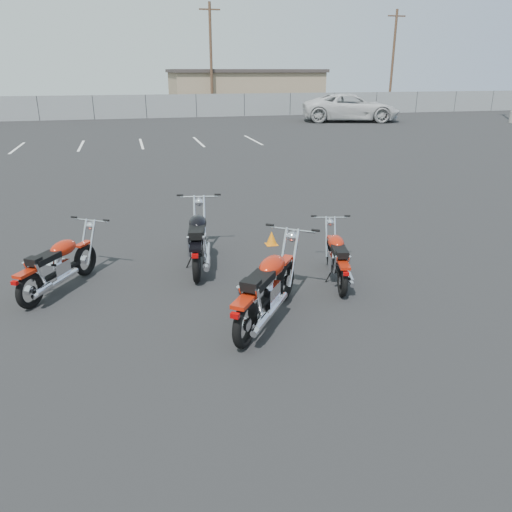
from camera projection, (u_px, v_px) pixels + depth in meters
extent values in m
plane|color=black|center=(253.00, 307.00, 8.04)|extent=(120.00, 120.00, 0.00)
torus|color=black|center=(85.00, 260.00, 9.22)|extent=(0.41, 0.56, 0.60)
cylinder|color=silver|center=(85.00, 260.00, 9.22)|extent=(0.17, 0.19, 0.16)
torus|color=black|center=(30.00, 291.00, 7.93)|extent=(0.41, 0.56, 0.60)
cylinder|color=silver|center=(30.00, 291.00, 7.93)|extent=(0.17, 0.19, 0.16)
cube|color=black|center=(59.00, 272.00, 8.56)|extent=(0.64, 0.94, 0.06)
cube|color=silver|center=(57.00, 270.00, 8.50)|extent=(0.44, 0.47, 0.30)
cylinder|color=silver|center=(56.00, 260.00, 8.44)|extent=(0.30, 0.32, 0.26)
ellipsoid|color=#A81E0A|center=(63.00, 248.00, 8.59)|extent=(0.56, 0.65, 0.25)
cube|color=black|center=(45.00, 258.00, 8.17)|extent=(0.51, 0.60, 0.10)
cube|color=black|center=(33.00, 261.00, 7.94)|extent=(0.28, 0.27, 0.12)
cube|color=#A81E0A|center=(26.00, 273.00, 7.81)|extent=(0.37, 0.45, 0.05)
cube|color=#A81E0A|center=(83.00, 244.00, 9.11)|extent=(0.29, 0.35, 0.04)
cylinder|color=silver|center=(40.00, 274.00, 7.95)|extent=(0.14, 0.18, 0.39)
cylinder|color=silver|center=(28.00, 272.00, 8.01)|extent=(0.14, 0.18, 0.39)
cylinder|color=silver|center=(56.00, 283.00, 8.27)|extent=(0.66, 0.98, 0.13)
cylinder|color=silver|center=(43.00, 289.00, 7.98)|extent=(0.29, 0.36, 0.13)
cylinder|color=silver|center=(91.00, 242.00, 9.19)|extent=(0.25, 0.36, 0.78)
cylinder|color=silver|center=(83.00, 241.00, 9.24)|extent=(0.25, 0.36, 0.78)
sphere|color=silver|center=(91.00, 226.00, 9.27)|extent=(0.22, 0.22, 0.16)
cylinder|color=silver|center=(91.00, 220.00, 9.25)|extent=(0.61, 0.39, 0.03)
cylinder|color=black|center=(106.00, 220.00, 9.12)|extent=(0.12, 0.09, 0.04)
cylinder|color=black|center=(74.00, 217.00, 9.32)|extent=(0.12, 0.09, 0.04)
cylinder|color=black|center=(50.00, 283.00, 8.58)|extent=(0.14, 0.10, 0.30)
cube|color=#990505|center=(15.00, 283.00, 7.60)|extent=(0.12, 0.10, 0.06)
torus|color=black|center=(200.00, 236.00, 10.41)|extent=(0.24, 0.68, 0.67)
cylinder|color=silver|center=(200.00, 236.00, 10.41)|extent=(0.14, 0.20, 0.18)
torus|color=black|center=(196.00, 265.00, 8.89)|extent=(0.24, 0.68, 0.67)
cylinder|color=silver|center=(196.00, 265.00, 8.89)|extent=(0.14, 0.20, 0.18)
cube|color=black|center=(198.00, 247.00, 9.64)|extent=(0.32, 1.18, 0.07)
cube|color=silver|center=(198.00, 245.00, 9.56)|extent=(0.39, 0.48, 0.34)
cylinder|color=silver|center=(197.00, 235.00, 9.49)|extent=(0.27, 0.32, 0.30)
ellipsoid|color=black|center=(198.00, 223.00, 9.68)|extent=(0.46, 0.70, 0.29)
cube|color=black|center=(197.00, 232.00, 9.18)|extent=(0.40, 0.66, 0.11)
cube|color=black|center=(196.00, 235.00, 8.90)|extent=(0.28, 0.24, 0.13)
cube|color=black|center=(196.00, 246.00, 8.75)|extent=(0.28, 0.50, 0.06)
cube|color=black|center=(199.00, 220.00, 10.29)|extent=(0.21, 0.40, 0.04)
cylinder|color=silver|center=(204.00, 246.00, 8.96)|extent=(0.09, 0.21, 0.44)
cylinder|color=silver|center=(189.00, 247.00, 8.94)|extent=(0.09, 0.21, 0.44)
cylinder|color=silver|center=(207.00, 256.00, 9.36)|extent=(0.32, 1.23, 0.14)
cylinder|color=silver|center=(207.00, 262.00, 9.02)|extent=(0.20, 0.41, 0.15)
cylinder|color=silver|center=(204.00, 218.00, 10.42)|extent=(0.13, 0.45, 0.88)
cylinder|color=silver|center=(195.00, 218.00, 10.41)|extent=(0.13, 0.45, 0.88)
sphere|color=silver|center=(199.00, 202.00, 10.48)|extent=(0.21, 0.21, 0.18)
cylinder|color=silver|center=(199.00, 197.00, 10.46)|extent=(0.78, 0.17, 0.03)
cylinder|color=black|center=(218.00, 195.00, 10.45)|extent=(0.14, 0.06, 0.04)
cylinder|color=black|center=(180.00, 195.00, 10.40)|extent=(0.14, 0.06, 0.04)
cylinder|color=black|center=(190.00, 260.00, 9.60)|extent=(0.18, 0.06, 0.34)
cube|color=#990505|center=(195.00, 256.00, 8.50)|extent=(0.12, 0.09, 0.07)
torus|color=black|center=(331.00, 253.00, 9.62)|extent=(0.23, 0.57, 0.56)
cylinder|color=silver|center=(331.00, 253.00, 9.62)|extent=(0.13, 0.17, 0.15)
torus|color=black|center=(343.00, 281.00, 8.36)|extent=(0.23, 0.57, 0.56)
cylinder|color=silver|center=(343.00, 281.00, 8.36)|extent=(0.13, 0.17, 0.15)
cube|color=black|center=(336.00, 264.00, 8.97)|extent=(0.33, 0.97, 0.06)
cube|color=silver|center=(337.00, 262.00, 8.91)|extent=(0.34, 0.41, 0.28)
cylinder|color=silver|center=(337.00, 253.00, 8.85)|extent=(0.24, 0.27, 0.25)
ellipsoid|color=#A81E0A|center=(336.00, 242.00, 9.01)|extent=(0.41, 0.59, 0.24)
cube|color=black|center=(340.00, 252.00, 8.60)|extent=(0.36, 0.55, 0.09)
cube|color=black|center=(342.00, 254.00, 8.37)|extent=(0.24, 0.21, 0.11)
cube|color=#A81E0A|center=(344.00, 265.00, 8.24)|extent=(0.26, 0.42, 0.05)
cube|color=#A81E0A|center=(332.00, 239.00, 9.52)|extent=(0.19, 0.34, 0.04)
cylinder|color=silver|center=(349.00, 265.00, 8.41)|extent=(0.09, 0.18, 0.37)
cylinder|color=silver|center=(335.00, 265.00, 8.40)|extent=(0.09, 0.18, 0.37)
cylinder|color=silver|center=(347.00, 273.00, 8.73)|extent=(0.33, 1.02, 0.12)
cylinder|color=silver|center=(350.00, 278.00, 8.45)|extent=(0.19, 0.35, 0.12)
cylinder|color=silver|center=(335.00, 237.00, 9.62)|extent=(0.13, 0.37, 0.73)
cylinder|color=silver|center=(326.00, 237.00, 9.62)|extent=(0.13, 0.37, 0.73)
sphere|color=silver|center=(330.00, 222.00, 9.67)|extent=(0.18, 0.18, 0.15)
cylinder|color=silver|center=(330.00, 217.00, 9.66)|extent=(0.64, 0.18, 0.03)
cylinder|color=black|center=(347.00, 216.00, 9.63)|extent=(0.12, 0.06, 0.03)
cylinder|color=black|center=(314.00, 216.00, 9.63)|extent=(0.12, 0.06, 0.03)
cylinder|color=black|center=(329.00, 275.00, 8.95)|extent=(0.15, 0.06, 0.28)
cube|color=#990505|center=(346.00, 274.00, 8.03)|extent=(0.10, 0.08, 0.06)
torus|color=black|center=(285.00, 280.00, 8.22)|extent=(0.51, 0.62, 0.68)
cylinder|color=silver|center=(285.00, 280.00, 8.22)|extent=(0.20, 0.21, 0.18)
torus|color=black|center=(245.00, 324.00, 6.79)|extent=(0.51, 0.62, 0.68)
cylinder|color=silver|center=(245.00, 324.00, 6.79)|extent=(0.20, 0.21, 0.18)
cube|color=black|center=(267.00, 297.00, 7.49)|extent=(0.80, 1.02, 0.07)
cube|color=silver|center=(266.00, 295.00, 7.42)|extent=(0.51, 0.54, 0.34)
cylinder|color=silver|center=(266.00, 282.00, 7.35)|extent=(0.35, 0.36, 0.30)
ellipsoid|color=#A81E0A|center=(272.00, 266.00, 7.52)|extent=(0.67, 0.74, 0.29)
cube|color=black|center=(258.00, 281.00, 7.05)|extent=(0.61, 0.68, 0.11)
cube|color=black|center=(251.00, 285.00, 6.79)|extent=(0.32, 0.31, 0.14)
cube|color=#A81E0A|center=(244.00, 301.00, 6.65)|extent=(0.45, 0.50, 0.06)
cube|color=#A81E0A|center=(285.00, 260.00, 8.09)|extent=(0.35, 0.40, 0.05)
cylinder|color=silver|center=(259.00, 302.00, 6.79)|extent=(0.17, 0.20, 0.45)
cylinder|color=silver|center=(241.00, 299.00, 6.89)|extent=(0.17, 0.20, 0.45)
cylinder|color=silver|center=(270.00, 313.00, 7.15)|extent=(0.83, 1.06, 0.15)
cylinder|color=silver|center=(261.00, 323.00, 6.83)|extent=(0.35, 0.40, 0.15)
cylinder|color=silver|center=(294.00, 258.00, 8.17)|extent=(0.31, 0.39, 0.90)
cylinder|color=silver|center=(282.00, 256.00, 8.25)|extent=(0.31, 0.39, 0.90)
sphere|color=silver|center=(292.00, 237.00, 8.26)|extent=(0.25, 0.25, 0.18)
cylinder|color=silver|center=(293.00, 230.00, 8.24)|extent=(0.66, 0.50, 0.03)
cylinder|color=black|center=(316.00, 230.00, 8.07)|extent=(0.13, 0.11, 0.04)
cylinder|color=black|center=(270.00, 225.00, 8.35)|extent=(0.13, 0.11, 0.04)
cylinder|color=black|center=(254.00, 312.00, 7.52)|extent=(0.16, 0.13, 0.34)
cube|color=#990505|center=(235.00, 316.00, 6.42)|extent=(0.13, 0.12, 0.07)
cone|color=orange|center=(272.00, 238.00, 10.89)|extent=(0.23, 0.23, 0.29)
cube|color=orange|center=(271.00, 244.00, 10.94)|extent=(0.25, 0.25, 0.01)
cube|color=slate|center=(146.00, 106.00, 39.50)|extent=(80.00, 0.04, 1.80)
cylinder|color=black|center=(38.00, 108.00, 37.64)|extent=(0.06, 0.06, 1.80)
cylinder|color=black|center=(93.00, 107.00, 38.57)|extent=(0.06, 0.06, 1.80)
cylinder|color=black|center=(146.00, 106.00, 39.50)|extent=(0.06, 0.06, 1.80)
cylinder|color=black|center=(196.00, 106.00, 40.42)|extent=(0.06, 0.06, 1.80)
cylinder|color=black|center=(244.00, 105.00, 41.35)|extent=(0.06, 0.06, 1.80)
cylinder|color=black|center=(290.00, 104.00, 42.28)|extent=(0.06, 0.06, 1.80)
cylinder|color=black|center=(334.00, 103.00, 43.21)|extent=(0.06, 0.06, 1.80)
cylinder|color=black|center=(376.00, 103.00, 44.14)|extent=(0.06, 0.06, 1.80)
cylinder|color=black|center=(416.00, 102.00, 45.07)|extent=(0.06, 0.06, 1.80)
cylinder|color=black|center=(455.00, 101.00, 46.00)|extent=(0.06, 0.06, 1.80)
cylinder|color=black|center=(492.00, 101.00, 46.93)|extent=(0.06, 0.06, 1.80)
cube|color=#927C5E|center=(243.00, 91.00, 49.71)|extent=(14.00, 9.00, 3.40)
cube|color=#3A3330|center=(243.00, 71.00, 49.06)|extent=(14.40, 9.40, 0.30)
cylinder|color=#442D1F|center=(211.00, 59.00, 43.26)|extent=(0.24, 0.24, 9.00)
cube|color=#442D1F|center=(210.00, 9.00, 41.90)|extent=(1.80, 0.12, 0.12)
cylinder|color=#442D1F|center=(393.00, 60.00, 48.35)|extent=(0.24, 0.24, 9.00)
cube|color=#442D1F|center=(397.00, 16.00, 46.99)|extent=(1.80, 0.12, 0.12)
cube|color=silver|center=(17.00, 148.00, 24.57)|extent=(0.12, 4.00, 0.01)
cube|color=silver|center=(81.00, 146.00, 25.26)|extent=(0.12, 4.00, 0.01)
cube|color=silver|center=(141.00, 144.00, 25.96)|extent=(0.12, 4.00, 0.01)
cube|color=silver|center=(199.00, 142.00, 26.66)|extent=(0.12, 4.00, 0.01)
cube|color=silver|center=(253.00, 140.00, 27.36)|extent=(0.12, 4.00, 0.01)
imported|color=silver|center=(351.00, 100.00, 36.82)|extent=(5.42, 8.81, 3.13)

